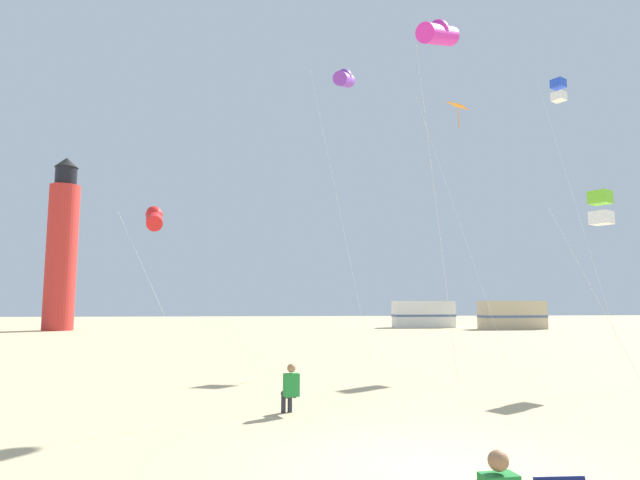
% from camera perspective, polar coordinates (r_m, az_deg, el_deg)
% --- Properties ---
extents(ground, '(200.00, 200.00, 0.00)m').
position_cam_1_polar(ground, '(9.17, 11.61, -22.73)').
color(ground, '#CCB584').
extents(kite_flyer_standing, '(0.43, 0.55, 1.16)m').
position_cam_1_polar(kite_flyer_standing, '(12.87, -3.19, -15.38)').
color(kite_flyer_standing, '#238438').
rests_on(kite_flyer_standing, ground).
extents(kite_tube_magenta, '(2.20, 2.31, 12.80)m').
position_cam_1_polar(kite_tube_magenta, '(20.88, 12.46, 20.64)').
color(kite_tube_magenta, silver).
rests_on(kite_tube_magenta, ground).
extents(kite_diamond_orange, '(3.44, 3.11, 12.83)m').
position_cam_1_polar(kite_diamond_orange, '(28.78, 14.47, 12.57)').
color(kite_diamond_orange, silver).
rests_on(kite_diamond_orange, ground).
extents(kite_box_lime, '(2.21, 2.21, 6.33)m').
position_cam_1_polar(kite_box_lime, '(20.48, 27.68, 3.04)').
color(kite_box_lime, silver).
rests_on(kite_box_lime, ground).
extents(kite_box_blue, '(3.19, 2.30, 14.09)m').
position_cam_1_polar(kite_box_blue, '(31.32, 24.03, 14.27)').
color(kite_box_blue, silver).
rests_on(kite_box_blue, ground).
extents(kite_tube_violet, '(2.61, 3.06, 14.33)m').
position_cam_1_polar(kite_tube_violet, '(27.79, 2.59, 16.74)').
color(kite_tube_violet, silver).
rests_on(kite_tube_violet, ground).
extents(kite_tube_scarlet, '(2.93, 3.07, 7.13)m').
position_cam_1_polar(kite_tube_scarlet, '(25.47, -17.22, 2.31)').
color(kite_tube_scarlet, silver).
rests_on(kite_tube_scarlet, ground).
extents(lighthouse_distant, '(2.80, 2.80, 16.80)m').
position_cam_1_polar(lighthouse_distant, '(57.38, -25.75, -0.80)').
color(lighthouse_distant, red).
rests_on(lighthouse_distant, ground).
extents(rv_van_white, '(6.44, 2.34, 2.80)m').
position_cam_1_polar(rv_van_white, '(58.87, 10.93, -7.76)').
color(rv_van_white, white).
rests_on(rv_van_white, ground).
extents(rv_van_tan, '(6.57, 2.73, 2.80)m').
position_cam_1_polar(rv_van_tan, '(57.43, 19.75, -7.52)').
color(rv_van_tan, '#C6B28C').
rests_on(rv_van_tan, ground).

